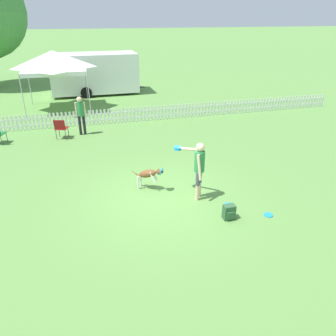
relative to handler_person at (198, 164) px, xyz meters
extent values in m
plane|color=#5B8C42|center=(-0.94, 0.22, -1.04)|extent=(240.00, 240.00, 0.00)
cylinder|color=beige|center=(-0.03, -0.11, -0.81)|extent=(0.11, 0.11, 0.46)
cylinder|color=#474C5B|center=(-0.03, -0.11, -0.38)|extent=(0.12, 0.12, 0.38)
cylinder|color=beige|center=(0.09, 0.05, -0.81)|extent=(0.11, 0.11, 0.46)
cylinder|color=#474C5B|center=(0.09, 0.05, -0.38)|extent=(0.12, 0.12, 0.38)
cylinder|color=#2D8447|center=(0.03, -0.03, 0.09)|extent=(0.39, 0.39, 0.58)
sphere|color=beige|center=(0.03, -0.03, 0.50)|extent=(0.23, 0.23, 0.23)
cylinder|color=beige|center=(-0.05, -0.23, 0.01)|extent=(0.14, 0.22, 0.70)
cylinder|color=beige|center=(-0.14, 0.34, 0.32)|extent=(0.58, 0.52, 0.14)
cylinder|color=#1E8CD8|center=(-0.40, 0.57, 0.26)|extent=(0.23, 0.23, 0.02)
cylinder|color=#1E8CD8|center=(-0.40, 0.57, 0.29)|extent=(0.23, 0.23, 0.02)
cylinder|color=#1E8CD8|center=(-0.40, 0.57, 0.32)|extent=(0.23, 0.23, 0.02)
ellipsoid|color=brown|center=(-1.22, 0.86, -0.53)|extent=(0.64, 0.55, 0.39)
ellipsoid|color=white|center=(-1.22, 0.86, -0.57)|extent=(0.34, 0.30, 0.18)
sphere|color=brown|center=(-0.93, 0.65, -0.41)|extent=(0.16, 0.16, 0.16)
cone|color=brown|center=(-0.87, 0.61, -0.39)|extent=(0.16, 0.15, 0.12)
cylinder|color=#1E8CD8|center=(-0.87, 0.61, -0.39)|extent=(0.21, 0.24, 0.22)
cone|color=brown|center=(-0.93, 0.70, -0.35)|extent=(0.05, 0.05, 0.07)
cone|color=brown|center=(-0.98, 0.63, -0.35)|extent=(0.05, 0.05, 0.07)
cylinder|color=white|center=(-1.39, 1.08, -0.83)|extent=(0.06, 0.06, 0.42)
cylinder|color=white|center=(-1.49, 0.94, -0.83)|extent=(0.06, 0.06, 0.42)
cylinder|color=white|center=(-1.03, 0.81, -0.59)|extent=(0.19, 0.15, 0.33)
cylinder|color=white|center=(-1.12, 0.69, -0.59)|extent=(0.19, 0.15, 0.33)
cone|color=brown|center=(-1.56, 1.09, -0.58)|extent=(0.25, 0.20, 0.19)
cylinder|color=#1E8CD8|center=(0.70, -0.62, -1.03)|extent=(0.23, 0.23, 0.02)
cylinder|color=#1E8CD8|center=(1.47, -1.35, -1.03)|extent=(0.23, 0.23, 0.02)
cube|color=#2D5633|center=(0.42, -1.21, -0.84)|extent=(0.29, 0.20, 0.39)
cube|color=#2D5633|center=(0.42, -1.33, -0.88)|extent=(0.21, 0.04, 0.19)
cube|color=white|center=(-0.94, 7.59, -0.83)|extent=(22.40, 0.04, 0.06)
cube|color=white|center=(-0.94, 7.59, -0.53)|extent=(22.40, 0.04, 0.06)
cube|color=white|center=(-6.32, 7.59, -0.69)|extent=(0.09, 0.02, 0.70)
cube|color=white|center=(-6.15, 7.59, -0.69)|extent=(0.09, 0.02, 0.70)
cube|color=white|center=(-5.98, 7.59, -0.69)|extent=(0.09, 0.02, 0.70)
cube|color=white|center=(-5.80, 7.59, -0.69)|extent=(0.09, 0.02, 0.70)
cube|color=white|center=(-5.63, 7.59, -0.69)|extent=(0.09, 0.02, 0.70)
cube|color=white|center=(-5.46, 7.59, -0.69)|extent=(0.09, 0.02, 0.70)
cube|color=white|center=(-5.28, 7.59, -0.69)|extent=(0.09, 0.02, 0.70)
cube|color=white|center=(-5.11, 7.59, -0.69)|extent=(0.09, 0.02, 0.70)
cube|color=white|center=(-4.93, 7.59, -0.69)|extent=(0.09, 0.02, 0.70)
cube|color=white|center=(-4.76, 7.59, -0.69)|extent=(0.09, 0.02, 0.70)
cube|color=white|center=(-4.59, 7.59, -0.69)|extent=(0.09, 0.02, 0.70)
cube|color=white|center=(-4.41, 7.59, -0.69)|extent=(0.09, 0.02, 0.70)
cube|color=white|center=(-4.24, 7.59, -0.69)|extent=(0.09, 0.02, 0.70)
cube|color=white|center=(-4.07, 7.59, -0.69)|extent=(0.09, 0.02, 0.70)
cube|color=white|center=(-3.89, 7.59, -0.69)|extent=(0.09, 0.02, 0.70)
cube|color=white|center=(-3.72, 7.59, -0.69)|extent=(0.09, 0.02, 0.70)
cube|color=white|center=(-3.55, 7.59, -0.69)|extent=(0.09, 0.02, 0.70)
cube|color=white|center=(-3.37, 7.59, -0.69)|extent=(0.09, 0.02, 0.70)
cube|color=white|center=(-3.20, 7.59, -0.69)|extent=(0.09, 0.02, 0.70)
cube|color=white|center=(-3.02, 7.59, -0.69)|extent=(0.09, 0.02, 0.70)
cube|color=white|center=(-2.85, 7.59, -0.69)|extent=(0.09, 0.02, 0.70)
cube|color=white|center=(-2.68, 7.59, -0.69)|extent=(0.09, 0.02, 0.70)
cube|color=white|center=(-2.50, 7.59, -0.69)|extent=(0.09, 0.02, 0.70)
cube|color=white|center=(-2.33, 7.59, -0.69)|extent=(0.09, 0.02, 0.70)
cube|color=white|center=(-2.16, 7.59, -0.69)|extent=(0.09, 0.02, 0.70)
cube|color=white|center=(-1.98, 7.59, -0.69)|extent=(0.09, 0.02, 0.70)
cube|color=white|center=(-1.81, 7.59, -0.69)|extent=(0.09, 0.02, 0.70)
cube|color=white|center=(-1.64, 7.59, -0.69)|extent=(0.09, 0.02, 0.70)
cube|color=white|center=(-1.46, 7.59, -0.69)|extent=(0.09, 0.02, 0.70)
cube|color=white|center=(-1.29, 7.59, -0.69)|extent=(0.09, 0.02, 0.70)
cube|color=white|center=(-1.11, 7.59, -0.69)|extent=(0.09, 0.02, 0.70)
cube|color=white|center=(-0.94, 7.59, -0.69)|extent=(0.09, 0.02, 0.70)
cube|color=white|center=(-0.77, 7.59, -0.69)|extent=(0.09, 0.02, 0.70)
cube|color=white|center=(-0.59, 7.59, -0.69)|extent=(0.09, 0.02, 0.70)
cube|color=white|center=(-0.42, 7.59, -0.69)|extent=(0.09, 0.02, 0.70)
cube|color=white|center=(-0.25, 7.59, -0.69)|extent=(0.09, 0.02, 0.70)
cube|color=white|center=(-0.07, 7.59, -0.69)|extent=(0.09, 0.02, 0.70)
cube|color=white|center=(0.10, 7.59, -0.69)|extent=(0.09, 0.02, 0.70)
cube|color=white|center=(0.27, 7.59, -0.69)|extent=(0.09, 0.02, 0.70)
cube|color=white|center=(0.45, 7.59, -0.69)|extent=(0.09, 0.02, 0.70)
cube|color=white|center=(0.62, 7.59, -0.69)|extent=(0.09, 0.02, 0.70)
cube|color=white|center=(0.80, 7.59, -0.69)|extent=(0.09, 0.02, 0.70)
cube|color=white|center=(0.97, 7.59, -0.69)|extent=(0.09, 0.02, 0.70)
cube|color=white|center=(1.14, 7.59, -0.69)|extent=(0.09, 0.02, 0.70)
cube|color=white|center=(1.32, 7.59, -0.69)|extent=(0.09, 0.02, 0.70)
cube|color=white|center=(1.49, 7.59, -0.69)|extent=(0.09, 0.02, 0.70)
cube|color=white|center=(1.66, 7.59, -0.69)|extent=(0.09, 0.02, 0.70)
cube|color=white|center=(1.84, 7.59, -0.69)|extent=(0.09, 0.02, 0.70)
cube|color=white|center=(2.01, 7.59, -0.69)|extent=(0.09, 0.02, 0.70)
cube|color=white|center=(2.18, 7.59, -0.69)|extent=(0.09, 0.02, 0.70)
cube|color=white|center=(2.36, 7.59, -0.69)|extent=(0.09, 0.02, 0.70)
cube|color=white|center=(2.53, 7.59, -0.69)|extent=(0.09, 0.02, 0.70)
cube|color=white|center=(2.71, 7.59, -0.69)|extent=(0.09, 0.02, 0.70)
cube|color=white|center=(2.88, 7.59, -0.69)|extent=(0.09, 0.02, 0.70)
cube|color=white|center=(3.05, 7.59, -0.69)|extent=(0.09, 0.02, 0.70)
cube|color=white|center=(3.23, 7.59, -0.69)|extent=(0.09, 0.02, 0.70)
cube|color=white|center=(3.40, 7.59, -0.69)|extent=(0.09, 0.02, 0.70)
cube|color=white|center=(3.57, 7.59, -0.69)|extent=(0.09, 0.02, 0.70)
cube|color=white|center=(3.75, 7.59, -0.69)|extent=(0.09, 0.02, 0.70)
cube|color=white|center=(3.92, 7.59, -0.69)|extent=(0.09, 0.02, 0.70)
cube|color=white|center=(4.09, 7.59, -0.69)|extent=(0.09, 0.02, 0.70)
cube|color=white|center=(4.27, 7.59, -0.69)|extent=(0.09, 0.02, 0.70)
cube|color=white|center=(4.44, 7.59, -0.69)|extent=(0.09, 0.02, 0.70)
cube|color=white|center=(4.62, 7.59, -0.69)|extent=(0.09, 0.02, 0.70)
cube|color=white|center=(4.79, 7.59, -0.69)|extent=(0.09, 0.02, 0.70)
cube|color=white|center=(4.96, 7.59, -0.69)|extent=(0.09, 0.02, 0.70)
cube|color=white|center=(5.14, 7.59, -0.69)|extent=(0.09, 0.02, 0.70)
cube|color=white|center=(5.31, 7.59, -0.69)|extent=(0.09, 0.02, 0.70)
cube|color=white|center=(5.48, 7.59, -0.69)|extent=(0.09, 0.02, 0.70)
cube|color=white|center=(5.66, 7.59, -0.69)|extent=(0.09, 0.02, 0.70)
cube|color=white|center=(5.83, 7.59, -0.69)|extent=(0.09, 0.02, 0.70)
cube|color=white|center=(6.00, 7.59, -0.69)|extent=(0.09, 0.02, 0.70)
cube|color=white|center=(6.18, 7.59, -0.69)|extent=(0.09, 0.02, 0.70)
cube|color=white|center=(6.35, 7.59, -0.69)|extent=(0.09, 0.02, 0.70)
cube|color=white|center=(6.53, 7.59, -0.69)|extent=(0.09, 0.02, 0.70)
cube|color=white|center=(6.70, 7.59, -0.69)|extent=(0.09, 0.02, 0.70)
cube|color=white|center=(6.87, 7.59, -0.69)|extent=(0.09, 0.02, 0.70)
cube|color=white|center=(7.05, 7.59, -0.69)|extent=(0.09, 0.02, 0.70)
cube|color=white|center=(7.22, 7.59, -0.69)|extent=(0.09, 0.02, 0.70)
cube|color=white|center=(7.39, 7.59, -0.69)|extent=(0.09, 0.02, 0.70)
cube|color=white|center=(7.57, 7.59, -0.69)|extent=(0.09, 0.02, 0.70)
cube|color=white|center=(7.74, 7.59, -0.69)|extent=(0.09, 0.02, 0.70)
cube|color=white|center=(7.91, 7.59, -0.69)|extent=(0.09, 0.02, 0.70)
cube|color=white|center=(8.09, 7.59, -0.69)|extent=(0.09, 0.02, 0.70)
cube|color=white|center=(8.26, 7.59, -0.69)|extent=(0.09, 0.02, 0.70)
cube|color=white|center=(8.44, 7.59, -0.69)|extent=(0.09, 0.02, 0.70)
cube|color=white|center=(8.61, 7.59, -0.69)|extent=(0.09, 0.02, 0.70)
cube|color=white|center=(8.78, 7.59, -0.69)|extent=(0.09, 0.02, 0.70)
cube|color=white|center=(8.96, 7.59, -0.69)|extent=(0.09, 0.02, 0.70)
cube|color=white|center=(9.13, 7.59, -0.69)|extent=(0.09, 0.02, 0.70)
cube|color=white|center=(9.30, 7.59, -0.69)|extent=(0.09, 0.02, 0.70)
cube|color=white|center=(9.48, 7.59, -0.69)|extent=(0.09, 0.02, 0.70)
cube|color=white|center=(9.65, 7.59, -0.69)|extent=(0.09, 0.02, 0.70)
cube|color=white|center=(9.82, 7.59, -0.69)|extent=(0.09, 0.02, 0.70)
cube|color=white|center=(10.00, 7.59, -0.69)|extent=(0.09, 0.02, 0.70)
cube|color=white|center=(10.17, 7.59, -0.69)|extent=(0.09, 0.02, 0.70)
cylinder|color=#333338|center=(-3.48, 6.24, -0.82)|extent=(0.02, 0.02, 0.43)
cylinder|color=#333338|center=(-3.85, 6.35, -0.82)|extent=(0.02, 0.02, 0.43)
cylinder|color=#333338|center=(-3.59, 5.87, -0.82)|extent=(0.02, 0.02, 0.43)
cylinder|color=#333338|center=(-3.96, 5.98, -0.82)|extent=(0.02, 0.02, 0.43)
cube|color=maroon|center=(-3.72, 6.11, -0.60)|extent=(0.56, 0.56, 0.03)
cube|color=maroon|center=(-3.78, 5.92, -0.40)|extent=(0.46, 0.21, 0.41)
cylinder|color=#333338|center=(-5.88, 6.27, -0.83)|extent=(0.02, 0.02, 0.41)
cylinder|color=#333338|center=(-6.02, 5.86, -0.83)|extent=(0.02, 0.02, 0.41)
cylinder|color=#B2B2B2|center=(-5.47, 9.33, 0.05)|extent=(0.04, 0.04, 2.18)
cylinder|color=#B2B2B2|center=(-2.37, 9.33, 0.05)|extent=(0.04, 0.04, 2.18)
cylinder|color=#B2B2B2|center=(-5.47, 12.42, 0.05)|extent=(0.04, 0.04, 2.18)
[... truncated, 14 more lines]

